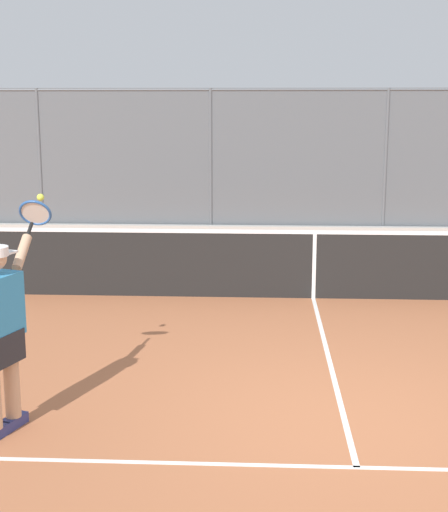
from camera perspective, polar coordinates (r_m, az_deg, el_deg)
The scene contains 5 objects.
ground_plane at distance 6.56m, azimuth 9.29°, elevation -12.59°, with size 60.00×60.00×0.00m, color #A8603D.
court_line_markings at distance 5.54m, azimuth 10.63°, elevation -17.44°, with size 8.72×9.01×0.01m.
fence_backdrop at distance 16.28m, azimuth 5.55°, elevation 7.15°, with size 21.09×1.37×2.98m.
tennis_net at distance 10.38m, azimuth 6.91°, elevation -0.58°, with size 11.20×0.09×1.07m.
tennis_player at distance 6.30m, azimuth -16.80°, elevation -5.15°, with size 0.41×1.35×1.86m.
Camera 1 is at (0.73, 5.95, 2.68)m, focal length 52.28 mm.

